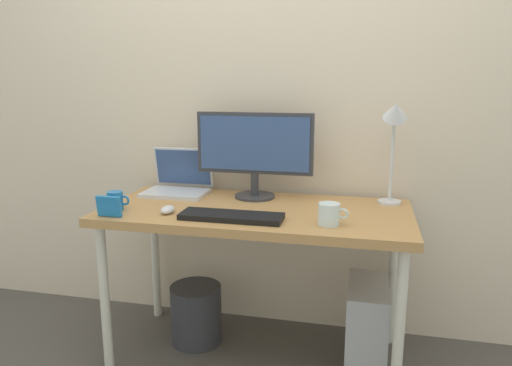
# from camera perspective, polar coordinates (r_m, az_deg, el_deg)

# --- Properties ---
(ground_plane) EXTENTS (6.00, 6.00, 0.00)m
(ground_plane) POSITION_cam_1_polar(r_m,az_deg,el_deg) (2.52, 0.00, -19.70)
(ground_plane) COLOR #4C4742
(back_wall) EXTENTS (4.40, 0.04, 2.60)m
(back_wall) POSITION_cam_1_polar(r_m,az_deg,el_deg) (2.52, 2.03, 11.55)
(back_wall) COLOR beige
(back_wall) RESTS_ON ground_plane
(desk) EXTENTS (1.41, 0.66, 0.75)m
(desk) POSITION_cam_1_polar(r_m,az_deg,el_deg) (2.23, 0.00, -4.72)
(desk) COLOR #B7844C
(desk) RESTS_ON ground_plane
(monitor) EXTENTS (0.58, 0.20, 0.43)m
(monitor) POSITION_cam_1_polar(r_m,az_deg,el_deg) (2.36, -0.17, 4.05)
(monitor) COLOR #333338
(monitor) RESTS_ON desk
(laptop) EXTENTS (0.32, 0.26, 0.23)m
(laptop) POSITION_cam_1_polar(r_m,az_deg,el_deg) (2.53, -9.17, 0.13)
(laptop) COLOR silver
(laptop) RESTS_ON desk
(desk_lamp) EXTENTS (0.11, 0.16, 0.51)m
(desk_lamp) POSITION_cam_1_polar(r_m,az_deg,el_deg) (2.29, 16.11, 6.30)
(desk_lamp) COLOR silver
(desk_lamp) RESTS_ON desk
(keyboard) EXTENTS (0.44, 0.14, 0.02)m
(keyboard) POSITION_cam_1_polar(r_m,az_deg,el_deg) (2.05, -2.94, -3.98)
(keyboard) COLOR black
(keyboard) RESTS_ON desk
(mouse) EXTENTS (0.06, 0.09, 0.03)m
(mouse) POSITION_cam_1_polar(r_m,az_deg,el_deg) (2.16, -10.46, -3.14)
(mouse) COLOR silver
(mouse) RESTS_ON desk
(coffee_mug) EXTENTS (0.11, 0.07, 0.09)m
(coffee_mug) POSITION_cam_1_polar(r_m,az_deg,el_deg) (2.27, -16.36, -2.04)
(coffee_mug) COLOR #1E72BF
(coffee_mug) RESTS_ON desk
(glass_cup) EXTENTS (0.12, 0.09, 0.09)m
(glass_cup) POSITION_cam_1_polar(r_m,az_deg,el_deg) (1.98, 8.71, -3.67)
(glass_cup) COLOR silver
(glass_cup) RESTS_ON desk
(photo_frame) EXTENTS (0.11, 0.03, 0.09)m
(photo_frame) POSITION_cam_1_polar(r_m,az_deg,el_deg) (2.16, -17.08, -2.67)
(photo_frame) COLOR #1E72BF
(photo_frame) RESTS_ON desk
(computer_tower) EXTENTS (0.18, 0.36, 0.42)m
(computer_tower) POSITION_cam_1_polar(r_m,az_deg,el_deg) (2.36, 12.99, -16.45)
(computer_tower) COLOR #B2B2B7
(computer_tower) RESTS_ON ground_plane
(wastebasket) EXTENTS (0.26, 0.26, 0.30)m
(wastebasket) POSITION_cam_1_polar(r_m,az_deg,el_deg) (2.57, -7.13, -15.17)
(wastebasket) COLOR #333338
(wastebasket) RESTS_ON ground_plane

